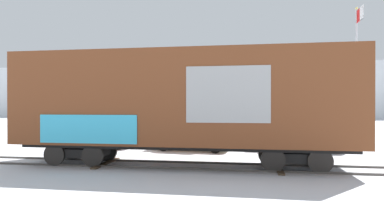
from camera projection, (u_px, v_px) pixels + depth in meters
name	position (u px, v px, depth m)	size (l,w,h in m)	color
ground_plane	(195.00, 166.00, 12.92)	(260.00, 260.00, 0.00)	silver
track	(214.00, 166.00, 12.81)	(60.00, 2.60, 0.08)	#4C4742
freight_car	(182.00, 100.00, 12.98)	(13.71, 3.08, 4.92)	brown
flagpole	(358.00, 57.00, 20.78)	(0.20, 1.47, 9.17)	silver
hillside	(232.00, 94.00, 81.18)	(115.44, 34.80, 16.16)	silver
parked_car_silver	(101.00, 133.00, 19.07)	(4.43, 2.24, 1.70)	#B7BABF
parked_car_tan	(193.00, 136.00, 17.78)	(4.51, 2.38, 1.55)	#9E8966
parked_car_black	(296.00, 136.00, 17.56)	(4.91, 2.23, 1.60)	black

